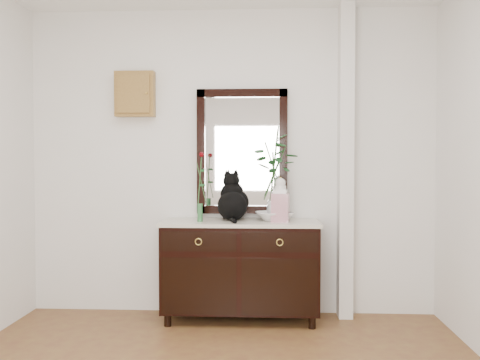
# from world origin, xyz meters

# --- Properties ---
(wall_back) EXTENTS (3.60, 0.04, 2.70)m
(wall_back) POSITION_xyz_m (0.00, 1.98, 1.35)
(wall_back) COLOR silver
(wall_back) RESTS_ON ground
(pilaster) EXTENTS (0.12, 0.20, 2.70)m
(pilaster) POSITION_xyz_m (1.00, 1.90, 1.35)
(pilaster) COLOR silver
(pilaster) RESTS_ON ground
(sideboard) EXTENTS (1.33, 0.52, 0.82)m
(sideboard) POSITION_xyz_m (0.10, 1.73, 0.47)
(sideboard) COLOR black
(sideboard) RESTS_ON ground
(wall_mirror) EXTENTS (0.80, 0.06, 1.10)m
(wall_mirror) POSITION_xyz_m (0.10, 1.97, 1.44)
(wall_mirror) COLOR black
(wall_mirror) RESTS_ON wall_back
(key_cabinet) EXTENTS (0.35, 0.10, 0.40)m
(key_cabinet) POSITION_xyz_m (-0.85, 1.94, 1.95)
(key_cabinet) COLOR brown
(key_cabinet) RESTS_ON wall_back
(cat) EXTENTS (0.36, 0.41, 0.41)m
(cat) POSITION_xyz_m (0.02, 1.79, 1.06)
(cat) COLOR black
(cat) RESTS_ON sideboard
(lotus_bowl) EXTENTS (0.40, 0.40, 0.08)m
(lotus_bowl) POSITION_xyz_m (0.39, 1.77, 0.89)
(lotus_bowl) COLOR white
(lotus_bowl) RESTS_ON sideboard
(vase_branches) EXTENTS (0.38, 0.38, 0.79)m
(vase_branches) POSITION_xyz_m (0.39, 1.77, 1.27)
(vase_branches) COLOR silver
(vase_branches) RESTS_ON lotus_bowl
(bud_vase_rose) EXTENTS (0.07, 0.07, 0.59)m
(bud_vase_rose) POSITION_xyz_m (-0.24, 1.66, 1.15)
(bud_vase_rose) COLOR #2F6A39
(bud_vase_rose) RESTS_ON sideboard
(ginger_jar) EXTENTS (0.16, 0.16, 0.38)m
(ginger_jar) POSITION_xyz_m (0.43, 1.68, 1.04)
(ginger_jar) COLOR silver
(ginger_jar) RESTS_ON sideboard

